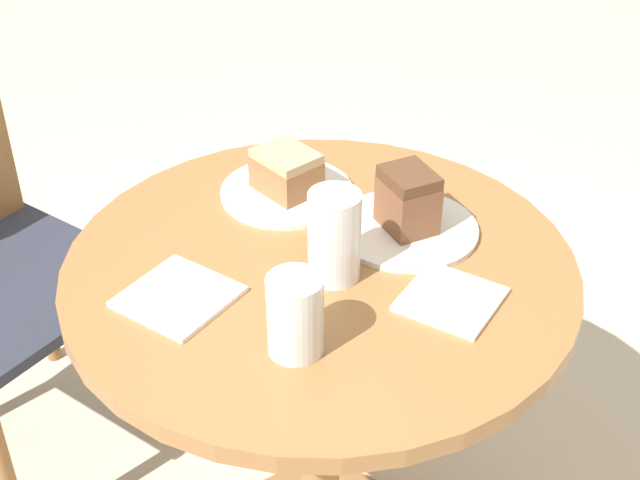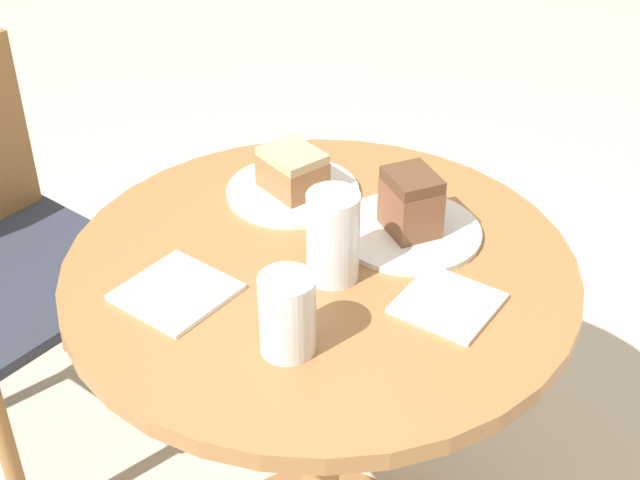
{
  "view_description": "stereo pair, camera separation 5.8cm",
  "coord_description": "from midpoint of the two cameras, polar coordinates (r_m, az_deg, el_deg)",
  "views": [
    {
      "loc": [
        -0.98,
        -0.56,
        1.55
      ],
      "look_at": [
        0.0,
        0.0,
        0.78
      ],
      "focal_mm": 50.0,
      "sensor_mm": 36.0,
      "label": 1
    },
    {
      "loc": [
        -0.95,
        -0.61,
        1.55
      ],
      "look_at": [
        0.0,
        0.0,
        0.78
      ],
      "focal_mm": 50.0,
      "sensor_mm": 36.0,
      "label": 2
    }
  ],
  "objects": [
    {
      "name": "napkin_stack",
      "position": [
        1.33,
        -10.29,
        -3.6
      ],
      "size": [
        0.16,
        0.16,
        0.01
      ],
      "rotation": [
        0.0,
        0.0,
        -0.08
      ],
      "color": "white",
      "rests_on": "table"
    },
    {
      "name": "cake_slice_far",
      "position": [
        1.43,
        4.5,
        2.56
      ],
      "size": [
        0.11,
        0.12,
        0.1
      ],
      "rotation": [
        0.0,
        0.0,
        5.68
      ],
      "color": "brown",
      "rests_on": "plate_far"
    },
    {
      "name": "glass_lemonade",
      "position": [
        1.32,
        -0.34,
        -0.09
      ],
      "size": [
        0.08,
        0.08,
        0.14
      ],
      "color": "beige",
      "rests_on": "table"
    },
    {
      "name": "fork",
      "position": [
        1.47,
        0.26,
        0.88
      ],
      "size": [
        0.14,
        0.11,
        0.0
      ],
      "rotation": [
        0.0,
        0.0,
        0.6
      ],
      "color": "silver",
      "rests_on": "table"
    },
    {
      "name": "glass_water",
      "position": [
        1.2,
        -2.98,
        -5.14
      ],
      "size": [
        0.08,
        0.08,
        0.12
      ],
      "color": "silver",
      "rests_on": "table"
    },
    {
      "name": "plate_near",
      "position": [
        1.56,
        -3.2,
        3.09
      ],
      "size": [
        0.23,
        0.23,
        0.01
      ],
      "color": "silver",
      "rests_on": "table"
    },
    {
      "name": "cake_slice_near",
      "position": [
        1.53,
        -3.25,
        4.41
      ],
      "size": [
        0.11,
        0.13,
        0.07
      ],
      "rotation": [
        0.0,
        0.0,
        2.81
      ],
      "color": "#9E6B42",
      "rests_on": "plate_near"
    },
    {
      "name": "table",
      "position": [
        1.5,
        -1.11,
        -6.81
      ],
      "size": [
        0.8,
        0.8,
        0.74
      ],
      "color": "#9E6B3D",
      "rests_on": "ground_plane"
    },
    {
      "name": "napkin_side",
      "position": [
        1.32,
        7.13,
        -3.8
      ],
      "size": [
        0.14,
        0.14,
        0.01
      ],
      "rotation": [
        0.0,
        0.0,
        -0.03
      ],
      "color": "white",
      "rests_on": "table"
    },
    {
      "name": "plate_far",
      "position": [
        1.46,
        4.4,
        0.7
      ],
      "size": [
        0.24,
        0.24,
        0.01
      ],
      "color": "silver",
      "rests_on": "table"
    }
  ]
}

